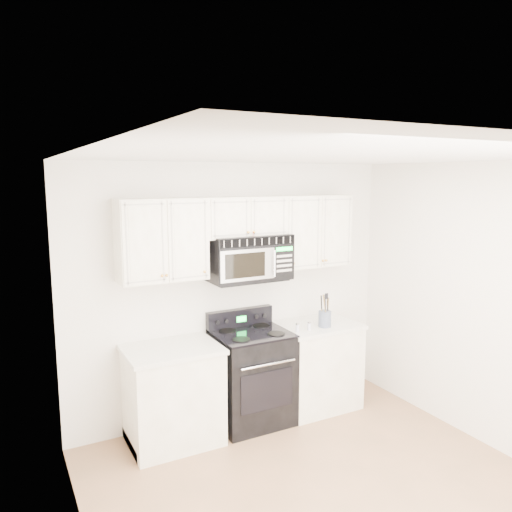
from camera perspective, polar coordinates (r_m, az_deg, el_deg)
room at (r=3.71m, az=9.58°, el=-9.29°), size 3.51×3.51×2.61m
base_cabinet_left at (r=4.88m, az=-9.47°, el=-15.73°), size 0.86×0.65×0.92m
base_cabinet_right at (r=5.54m, az=6.82°, el=-12.56°), size 0.86×0.65×0.92m
range at (r=5.15m, az=-0.51°, el=-13.52°), size 0.73×0.66×1.11m
upper_cabinets at (r=4.90m, az=-1.56°, el=2.88°), size 2.44×0.37×0.75m
microwave at (r=4.92m, az=-0.84°, el=-0.15°), size 0.81×0.46×0.45m
utensil_crock at (r=5.26m, az=7.87°, el=-7.02°), size 0.13×0.13×0.35m
shaker_salt at (r=5.07m, az=4.76°, el=-8.12°), size 0.04×0.04×0.09m
shaker_pepper at (r=5.13m, az=6.10°, el=-7.93°), size 0.04×0.04×0.09m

